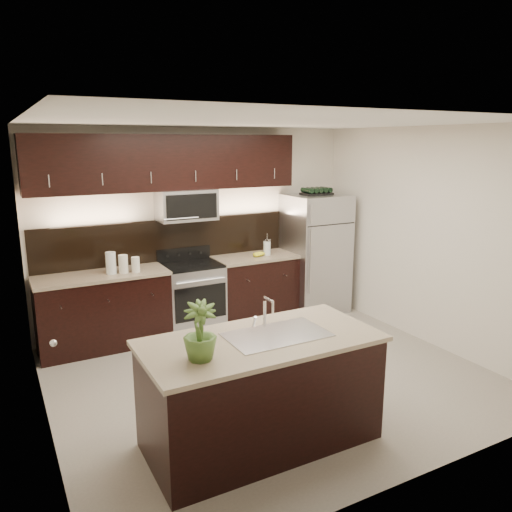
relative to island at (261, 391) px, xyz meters
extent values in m
plane|color=gray|center=(0.68, 1.02, -0.47)|extent=(4.50, 4.50, 0.00)
cube|color=beige|center=(0.68, 3.02, 0.88)|extent=(4.50, 0.02, 2.70)
cube|color=beige|center=(0.68, -0.98, 0.88)|extent=(4.50, 0.02, 2.70)
cube|color=beige|center=(-1.57, 1.02, 0.88)|extent=(0.02, 4.00, 2.70)
cube|color=beige|center=(2.93, 1.02, 0.88)|extent=(0.02, 4.00, 2.70)
cube|color=white|center=(0.68, 1.02, 2.23)|extent=(4.50, 4.00, 0.02)
cube|color=silver|center=(-1.55, 0.22, 0.54)|extent=(0.04, 0.80, 2.02)
sphere|color=silver|center=(-1.52, 0.54, 0.53)|extent=(0.06, 0.06, 0.06)
cube|color=black|center=(-1.56, 1.77, 1.18)|extent=(0.01, 0.32, 0.46)
cube|color=white|center=(-1.56, 1.77, 1.18)|extent=(0.00, 0.24, 0.36)
cube|color=black|center=(-0.74, 2.71, -0.02)|extent=(1.57, 0.62, 0.90)
cube|color=black|center=(1.39, 2.71, -0.02)|extent=(1.16, 0.62, 0.90)
cube|color=#B2B2B7|center=(0.43, 2.71, -0.02)|extent=(0.76, 0.62, 0.90)
cube|color=black|center=(0.43, 2.71, 0.44)|extent=(0.76, 0.60, 0.03)
cube|color=#C8B096|center=(-0.74, 2.71, 0.45)|extent=(1.59, 0.65, 0.04)
cube|color=#C8B096|center=(1.39, 2.71, 0.45)|extent=(1.18, 0.65, 0.04)
cube|color=black|center=(0.22, 3.01, 0.75)|extent=(3.49, 0.02, 0.56)
cube|color=#B2B2B7|center=(0.43, 2.82, 1.23)|extent=(0.76, 0.40, 0.40)
cube|color=black|center=(0.22, 2.86, 1.78)|extent=(3.49, 0.33, 0.70)
cube|color=black|center=(0.00, 0.00, -0.02)|extent=(1.90, 0.90, 0.90)
cube|color=#C8B096|center=(0.00, 0.00, 0.45)|extent=(1.96, 0.96, 0.04)
cube|color=silver|center=(0.15, 0.00, 0.47)|extent=(0.84, 0.50, 0.01)
cylinder|color=silver|center=(0.15, 0.21, 0.59)|extent=(0.03, 0.03, 0.24)
cylinder|color=silver|center=(0.15, 0.14, 0.74)|extent=(0.02, 0.14, 0.02)
cylinder|color=silver|center=(0.15, 0.07, 0.69)|extent=(0.02, 0.02, 0.10)
cube|color=#B2B2B7|center=(2.37, 2.65, 0.41)|extent=(0.85, 0.76, 1.75)
cube|color=black|center=(2.37, 2.65, 1.30)|extent=(0.43, 0.27, 0.03)
cylinder|color=black|center=(2.21, 2.65, 1.35)|extent=(0.07, 0.25, 0.07)
cylinder|color=black|center=(2.29, 2.65, 1.35)|extent=(0.07, 0.25, 0.07)
cylinder|color=black|center=(2.37, 2.65, 1.35)|extent=(0.07, 0.25, 0.07)
cylinder|color=black|center=(2.45, 2.65, 1.35)|extent=(0.07, 0.25, 0.07)
cylinder|color=black|center=(2.54, 2.65, 1.35)|extent=(0.07, 0.25, 0.07)
imported|color=#446428|center=(-0.59, -0.14, 0.69)|extent=(0.30, 0.30, 0.44)
cylinder|color=silver|center=(-0.62, 2.66, 0.60)|extent=(0.12, 0.12, 0.27)
cylinder|color=silver|center=(-0.48, 2.63, 0.58)|extent=(0.11, 0.11, 0.22)
cylinder|color=silver|center=(-0.34, 2.59, 0.56)|extent=(0.10, 0.10, 0.19)
cylinder|color=silver|center=(1.55, 2.66, 0.57)|extent=(0.10, 0.10, 0.20)
cylinder|color=silver|center=(1.55, 2.66, 0.68)|extent=(0.11, 0.11, 0.02)
cylinder|color=silver|center=(1.55, 2.66, 0.73)|extent=(0.01, 0.01, 0.08)
ellipsoid|color=yellow|center=(1.35, 2.63, 0.50)|extent=(0.24, 0.21, 0.06)
camera|label=1|loc=(-1.84, -3.35, 2.03)|focal=35.00mm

